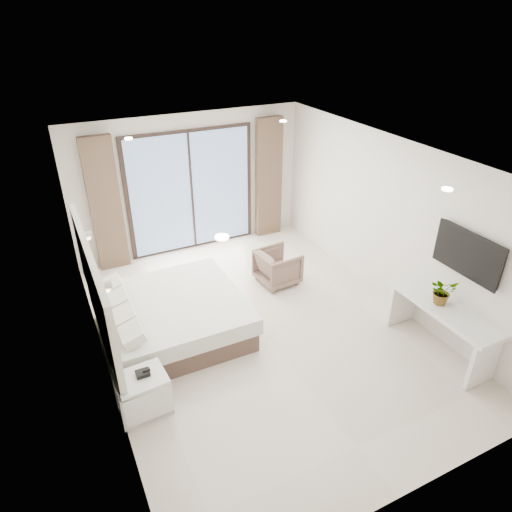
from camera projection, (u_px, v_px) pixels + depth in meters
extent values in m
plane|color=beige|center=(261.00, 328.00, 7.08)|extent=(6.20, 6.20, 0.00)
cube|color=silver|center=(190.00, 184.00, 8.86)|extent=(4.60, 0.02, 2.70)
cube|color=silver|center=(421.00, 404.00, 3.99)|extent=(4.60, 0.02, 2.70)
cube|color=silver|center=(93.00, 292.00, 5.54)|extent=(0.02, 6.20, 2.70)
cube|color=silver|center=(390.00, 222.00, 7.31)|extent=(0.02, 6.20, 2.70)
cube|color=white|center=(263.00, 158.00, 5.77)|extent=(4.60, 6.20, 0.02)
cube|color=beige|center=(94.00, 285.00, 6.04)|extent=(0.08, 3.00, 1.20)
cube|color=black|center=(469.00, 254.00, 5.97)|extent=(0.06, 1.00, 0.58)
cube|color=black|center=(467.00, 254.00, 5.95)|extent=(0.02, 1.04, 0.62)
cube|color=black|center=(191.00, 192.00, 8.91)|extent=(2.56, 0.04, 2.42)
cube|color=#7E9DCA|center=(192.00, 192.00, 8.88)|extent=(2.40, 0.01, 2.30)
cube|color=brown|center=(105.00, 206.00, 8.16)|extent=(0.55, 0.14, 2.50)
cube|color=brown|center=(269.00, 178.00, 9.43)|extent=(0.55, 0.14, 2.50)
cylinder|color=white|center=(222.00, 237.00, 3.86)|extent=(0.12, 0.12, 0.02)
cylinder|color=white|center=(447.00, 189.00, 4.86)|extent=(0.12, 0.12, 0.02)
cylinder|color=white|center=(129.00, 139.00, 6.69)|extent=(0.12, 0.12, 0.02)
cylinder|color=white|center=(283.00, 121.00, 7.69)|extent=(0.12, 0.12, 0.02)
cube|color=brown|center=(173.00, 325.00, 6.90)|extent=(1.99, 1.89, 0.32)
cube|color=white|center=(171.00, 309.00, 6.76)|extent=(2.07, 1.97, 0.26)
cube|color=white|center=(133.00, 337.00, 5.89)|extent=(0.28, 0.40, 0.14)
cube|color=white|center=(125.00, 319.00, 6.23)|extent=(0.28, 0.40, 0.14)
cube|color=white|center=(119.00, 302.00, 6.57)|extent=(0.28, 0.40, 0.14)
cube|color=white|center=(113.00, 288.00, 6.91)|extent=(0.28, 0.40, 0.14)
cube|color=white|center=(141.00, 379.00, 5.41)|extent=(0.62, 0.52, 0.05)
cube|color=white|center=(145.00, 408.00, 5.64)|extent=(0.62, 0.52, 0.05)
cube|color=white|center=(148.00, 406.00, 5.36)|extent=(0.59, 0.09, 0.48)
cube|color=white|center=(139.00, 382.00, 5.70)|extent=(0.59, 0.09, 0.48)
cube|color=black|center=(143.00, 373.00, 5.42)|extent=(0.16, 0.13, 0.05)
cube|color=white|center=(445.00, 308.00, 6.28)|extent=(0.52, 1.67, 0.06)
cube|color=white|center=(483.00, 363.00, 5.87)|extent=(0.50, 0.06, 0.71)
cube|color=white|center=(403.00, 303.00, 7.06)|extent=(0.50, 0.06, 0.71)
imported|color=#33662D|center=(442.00, 294.00, 6.27)|extent=(0.43, 0.45, 0.30)
imported|color=#7D5F52|center=(278.00, 265.00, 8.10)|extent=(0.68, 0.72, 0.69)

